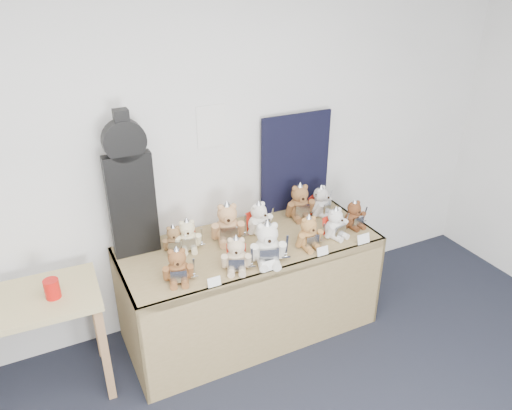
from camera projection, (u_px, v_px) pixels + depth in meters
name	position (u px, v px, depth m)	size (l,w,h in m)	color
room_shell	(211.00, 127.00, 3.43)	(6.00, 6.00, 6.00)	silver
display_table	(254.00, 268.00, 3.51)	(1.82, 0.76, 0.76)	olive
side_table	(24.00, 318.00, 2.98)	(0.92, 0.54, 0.75)	tan
guitar_case	(130.00, 187.00, 3.18)	(0.30, 0.09, 0.99)	black
navy_board	(295.00, 163.00, 3.81)	(0.58, 0.02, 0.77)	black
red_cup	(52.00, 289.00, 2.93)	(0.09, 0.09, 0.12)	red
teddy_front_far_left	(178.00, 267.00, 3.05)	(0.21, 0.20, 0.26)	brown
teddy_front_left	(236.00, 255.00, 3.16)	(0.21, 0.21, 0.27)	#C8AE8D
teddy_front_centre	(267.00, 245.00, 3.23)	(0.27, 0.25, 0.33)	silver
teddy_front_right	(309.00, 233.00, 3.41)	(0.21, 0.17, 0.26)	#A4723E
teddy_front_far_right	(335.00, 224.00, 3.54)	(0.21, 0.19, 0.25)	silver
teddy_front_end	(354.00, 215.00, 3.67)	(0.19, 0.16, 0.23)	brown
teddy_back_left	(188.00, 236.00, 3.39)	(0.21, 0.19, 0.25)	beige
teddy_back_centre_left	(228.00, 224.00, 3.47)	(0.26, 0.25, 0.33)	tan
teddy_back_centre_right	(259.00, 219.00, 3.58)	(0.23, 0.21, 0.27)	white
teddy_back_right	(300.00, 203.00, 3.79)	(0.25, 0.22, 0.31)	brown
teddy_back_end	(321.00, 202.00, 3.83)	(0.22, 0.22, 0.27)	silver
teddy_back_far_left	(174.00, 240.00, 3.37)	(0.17, 0.16, 0.21)	olive
entry_card_a	(214.00, 282.00, 3.03)	(0.08, 0.00, 0.06)	silver
entry_card_b	(269.00, 266.00, 3.18)	(0.09, 0.00, 0.07)	silver
entry_card_c	(323.00, 251.00, 3.34)	(0.09, 0.00, 0.06)	silver
entry_card_d	(364.00, 239.00, 3.47)	(0.10, 0.00, 0.07)	silver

